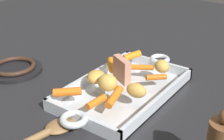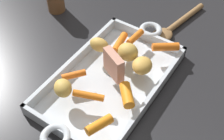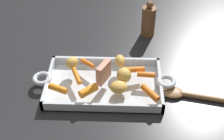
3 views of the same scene
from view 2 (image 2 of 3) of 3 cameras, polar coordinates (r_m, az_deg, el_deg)
The scene contains 15 objects.
ground_plane at distance 0.70m, azimuth -0.25°, elevation -2.49°, with size 2.16×2.16×0.00m, color #232326.
roasting_dish at distance 0.69m, azimuth -0.25°, elevation -1.94°, with size 0.45×0.22×0.04m.
roast_slice_thick at distance 0.64m, azimuth 0.25°, elevation 0.91°, with size 0.02×0.06×0.06m, color tan.
baby_carrot_long at distance 0.58m, azimuth -2.49°, elevation -10.53°, with size 0.02×0.02×0.06m, color orange.
baby_carrot_northwest at distance 0.62m, azimuth -4.80°, elevation -4.81°, with size 0.01×0.01×0.07m, color orange.
baby_carrot_southwest at distance 0.73m, azimuth 1.52°, elevation 5.35°, with size 0.02×0.02×0.07m, color orange.
baby_carrot_northeast at distance 0.66m, azimuth -7.38°, elevation -0.95°, with size 0.01×0.01×0.05m, color orange.
baby_carrot_center_right at distance 0.73m, azimuth 10.32°, elevation 4.43°, with size 0.02×0.02×0.07m, color orange.
baby_carrot_center_left at distance 0.75m, azimuth 4.54°, elevation 6.38°, with size 0.02×0.02×0.06m, color orange.
baby_carrot_short at distance 0.62m, azimuth 2.89°, elevation -4.83°, with size 0.02×0.02×0.06m, color orange.
potato_whole at distance 0.63m, azimuth -9.47°, elevation -3.45°, with size 0.05×0.04×0.03m, color gold.
potato_golden_large at distance 0.69m, azimuth 3.09°, elevation 3.50°, with size 0.04×0.05×0.04m, color gold.
potato_halved at distance 0.71m, azimuth -2.50°, elevation 4.91°, with size 0.05×0.03×0.03m, color gold.
potato_golden_small at distance 0.67m, azimuth 5.87°, elevation 0.88°, with size 0.05×0.05×0.03m, color gold.
serving_spoon at distance 0.84m, azimuth 11.42°, elevation 7.94°, with size 0.23×0.08×0.02m.
Camera 2 is at (0.37, 0.25, 0.54)m, focal length 47.26 mm.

